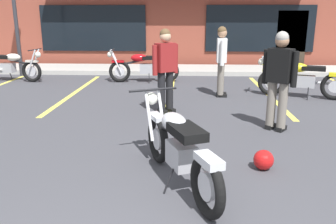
# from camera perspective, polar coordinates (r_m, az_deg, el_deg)

# --- Properties ---
(ground_plane) EXTENTS (80.00, 80.00, 0.00)m
(ground_plane) POSITION_cam_1_polar(r_m,az_deg,el_deg) (5.43, -1.20, -5.27)
(ground_plane) COLOR #3D3D42
(sidewalk_kerb) EXTENTS (22.00, 1.80, 0.14)m
(sidewalk_kerb) POSITION_cam_1_polar(r_m,az_deg,el_deg) (12.53, 1.08, 6.90)
(sidewalk_kerb) COLOR #A8A59E
(sidewalk_kerb) RESTS_ON ground_plane
(brick_storefront_building) EXTENTS (15.73, 6.62, 3.90)m
(brick_storefront_building) POSITION_cam_1_polar(r_m,az_deg,el_deg) (16.47, 1.55, 15.50)
(brick_storefront_building) COLOR brown
(brick_storefront_building) RESTS_ON ground_plane
(painted_stall_lines) EXTENTS (9.97, 4.80, 0.01)m
(painted_stall_lines) POSITION_cam_1_polar(r_m,az_deg,el_deg) (9.00, 0.40, 3.11)
(painted_stall_lines) COLOR #DBCC4C
(painted_stall_lines) RESTS_ON ground_plane
(motorcycle_foreground_classic) EXTENTS (1.13, 1.98, 0.98)m
(motorcycle_foreground_classic) POSITION_cam_1_polar(r_m,az_deg,el_deg) (4.04, 1.64, -5.65)
(motorcycle_foreground_classic) COLOR black
(motorcycle_foreground_classic) RESTS_ON ground_plane
(motorcycle_red_sportbike) EXTENTS (2.09, 0.77, 0.98)m
(motorcycle_red_sportbike) POSITION_cam_1_polar(r_m,az_deg,el_deg) (11.63, -24.18, 6.86)
(motorcycle_red_sportbike) COLOR black
(motorcycle_red_sportbike) RESTS_ON ground_plane
(motorcycle_black_cruiser) EXTENTS (2.04, 0.98, 0.98)m
(motorcycle_black_cruiser) POSITION_cam_1_polar(r_m,az_deg,el_deg) (9.02, 20.86, 5.10)
(motorcycle_black_cruiser) COLOR black
(motorcycle_black_cruiser) RESTS_ON ground_plane
(motorcycle_blue_standard) EXTENTS (2.11, 0.66, 0.98)m
(motorcycle_blue_standard) POSITION_cam_1_polar(r_m,az_deg,el_deg) (10.49, -4.05, 7.37)
(motorcycle_blue_standard) COLOR black
(motorcycle_blue_standard) RESTS_ON ground_plane
(person_in_black_shirt) EXTENTS (0.53, 0.45, 1.68)m
(person_in_black_shirt) POSITION_cam_1_polar(r_m,az_deg,el_deg) (6.14, 17.61, 5.64)
(person_in_black_shirt) COLOR black
(person_in_black_shirt) RESTS_ON ground_plane
(person_in_shorts_foreground) EXTENTS (0.53, 0.45, 1.68)m
(person_in_shorts_foreground) POSITION_cam_1_polar(r_m,az_deg,el_deg) (7.01, -0.42, 7.48)
(person_in_shorts_foreground) COLOR black
(person_in_shorts_foreground) RESTS_ON ground_plane
(person_by_back_row) EXTENTS (0.28, 0.60, 1.68)m
(person_by_back_row) POSITION_cam_1_polar(r_m,az_deg,el_deg) (8.58, 8.67, 8.75)
(person_by_back_row) COLOR black
(person_by_back_row) RESTS_ON ground_plane
(helmet_on_pavement) EXTENTS (0.26, 0.26, 0.26)m
(helmet_on_pavement) POSITION_cam_1_polar(r_m,az_deg,el_deg) (4.70, 15.24, -7.49)
(helmet_on_pavement) COLOR #B71414
(helmet_on_pavement) RESTS_ON ground_plane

